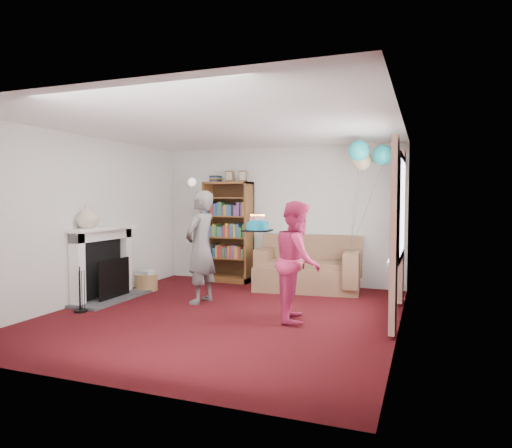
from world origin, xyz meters
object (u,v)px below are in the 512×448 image
at_px(sofa, 308,269).
at_px(birthday_cake, 257,226).
at_px(bookcase, 229,233).
at_px(person_magenta, 298,261).
at_px(person_striped, 201,247).

bearing_deg(sofa, birthday_cake, -102.31).
xyz_separation_m(bookcase, person_magenta, (1.95, -2.22, -0.15)).
height_order(bookcase, person_striped, bookcase).
bearing_deg(bookcase, birthday_cake, -57.46).
relative_size(sofa, person_magenta, 1.13).
relative_size(bookcase, birthday_cake, 5.87).
relative_size(sofa, birthday_cake, 4.90).
xyz_separation_m(person_magenta, birthday_cake, (-0.57, 0.06, 0.43)).
distance_m(person_striped, birthday_cake, 1.16).
height_order(person_magenta, birthday_cake, person_magenta).
bearing_deg(person_magenta, person_striped, 61.35).
height_order(sofa, person_striped, person_striped).
xyz_separation_m(bookcase, birthday_cake, (1.38, -2.16, 0.27)).
relative_size(bookcase, person_magenta, 1.36).
distance_m(sofa, person_magenta, 2.06).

